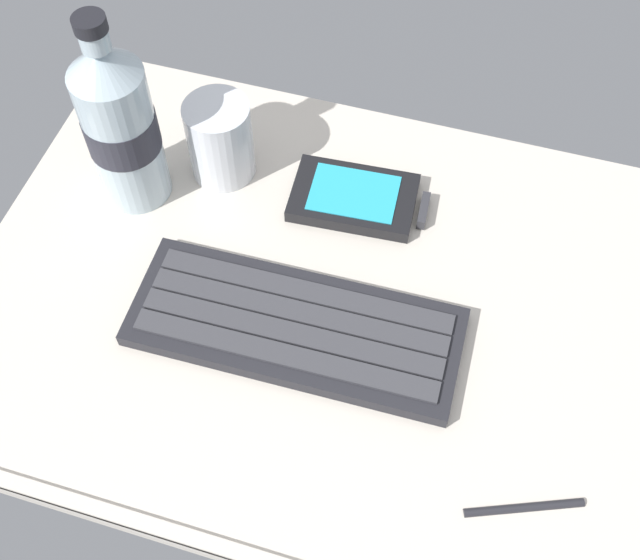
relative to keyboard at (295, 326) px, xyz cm
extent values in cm
cube|color=beige|center=(1.10, 3.89, -1.81)|extent=(64.00, 48.00, 2.00)
cube|color=beige|center=(1.10, -19.51, -0.41)|extent=(64.00, 1.20, 0.80)
cube|color=#232328|center=(0.00, 0.00, -0.11)|extent=(29.20, 11.54, 1.40)
cube|color=#3D3D42|center=(-0.06, 3.30, 0.74)|extent=(26.71, 2.50, 0.30)
cube|color=#3D3D42|center=(-0.02, 1.10, 0.74)|extent=(26.71, 2.50, 0.30)
cube|color=#3D3D42|center=(0.02, -1.10, 0.74)|extent=(26.71, 2.50, 0.30)
cube|color=#3D3D42|center=(0.06, -3.30, 0.74)|extent=(26.71, 2.50, 0.30)
cube|color=black|center=(1.60, 15.39, -0.11)|extent=(12.48, 8.38, 1.40)
cube|color=#2DB7D1|center=(1.60, 15.39, 0.64)|extent=(8.77, 6.47, 0.10)
cube|color=#333338|center=(7.99, 15.82, -0.11)|extent=(1.05, 3.84, 1.12)
cylinder|color=silver|center=(-12.53, 15.82, 3.44)|extent=(6.40, 6.40, 8.50)
cylinder|color=yellow|center=(-12.53, 15.82, 2.45)|extent=(5.50, 5.50, 6.12)
cylinder|color=silver|center=(-19.80, 11.00, 6.69)|extent=(6.60, 6.60, 15.00)
cone|color=silver|center=(-19.80, 11.00, 15.59)|extent=(6.60, 6.60, 2.80)
cylinder|color=silver|center=(-19.80, 11.00, 17.89)|extent=(2.51, 2.51, 1.80)
cylinder|color=black|center=(-19.80, 11.00, 19.39)|extent=(2.77, 2.77, 1.20)
cylinder|color=#2D2D38|center=(-19.80, 11.00, 7.44)|extent=(6.73, 6.73, 3.80)
cylinder|color=#26262B|center=(21.76, -9.95, -0.46)|extent=(9.08, 4.16, 0.70)
camera|label=1|loc=(11.83, -32.25, 60.89)|focal=44.75mm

